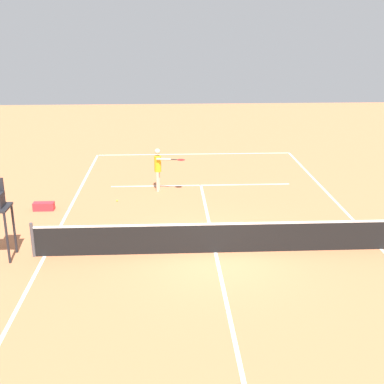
# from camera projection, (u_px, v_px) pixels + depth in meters

# --- Properties ---
(ground_plane) EXTENTS (60.00, 60.00, 0.00)m
(ground_plane) POSITION_uv_depth(u_px,v_px,m) (216.00, 252.00, 15.10)
(ground_plane) COLOR #D37A4C
(court_lines) EXTENTS (10.33, 24.39, 0.01)m
(court_lines) POSITION_uv_depth(u_px,v_px,m) (216.00, 252.00, 15.10)
(court_lines) COLOR white
(court_lines) RESTS_ON ground
(tennis_net) EXTENTS (10.93, 0.10, 1.07)m
(tennis_net) POSITION_uv_depth(u_px,v_px,m) (216.00, 237.00, 14.94)
(tennis_net) COLOR #4C4C51
(tennis_net) RESTS_ON ground
(player_serving) EXTENTS (1.27, 0.77, 1.79)m
(player_serving) POSITION_uv_depth(u_px,v_px,m) (159.00, 166.00, 20.37)
(player_serving) COLOR beige
(player_serving) RESTS_ON ground
(tennis_ball) EXTENTS (0.07, 0.07, 0.07)m
(tennis_ball) POSITION_uv_depth(u_px,v_px,m) (117.00, 201.00, 19.45)
(tennis_ball) COLOR #CCE033
(tennis_ball) RESTS_ON ground
(equipment_bag) EXTENTS (0.76, 0.32, 0.30)m
(equipment_bag) POSITION_uv_depth(u_px,v_px,m) (44.00, 206.00, 18.51)
(equipment_bag) COLOR red
(equipment_bag) RESTS_ON ground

